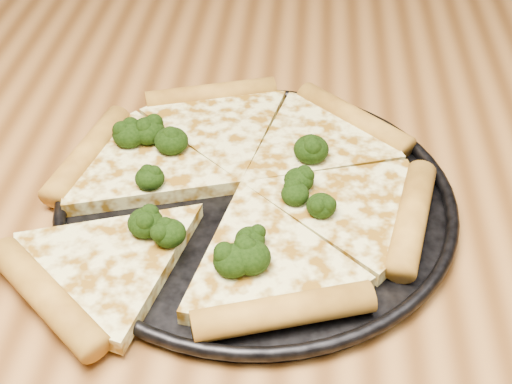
{
  "coord_description": "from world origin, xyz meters",
  "views": [
    {
      "loc": [
        0.09,
        -0.48,
        1.15
      ],
      "look_at": [
        0.05,
        -0.02,
        0.77
      ],
      "focal_mm": 50.37,
      "sensor_mm": 36.0,
      "label": 1
    }
  ],
  "objects": [
    {
      "name": "pizza",
      "position": [
        0.03,
        -0.02,
        0.77
      ],
      "size": [
        0.35,
        0.36,
        0.02
      ],
      "rotation": [
        0.0,
        0.0,
        0.3
      ],
      "color": "#E9E48E",
      "rests_on": "pizza_pan"
    },
    {
      "name": "dining_table",
      "position": [
        0.0,
        0.0,
        0.66
      ],
      "size": [
        1.2,
        0.9,
        0.75
      ],
      "color": "#93602D",
      "rests_on": "ground"
    },
    {
      "name": "broccoli_florets",
      "position": [
        0.01,
        -0.03,
        0.78
      ],
      "size": [
        0.2,
        0.18,
        0.02
      ],
      "color": "black",
      "rests_on": "pizza"
    },
    {
      "name": "pizza_pan",
      "position": [
        0.05,
        -0.02,
        0.76
      ],
      "size": [
        0.33,
        0.33,
        0.02
      ],
      "color": "black",
      "rests_on": "dining_table"
    }
  ]
}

